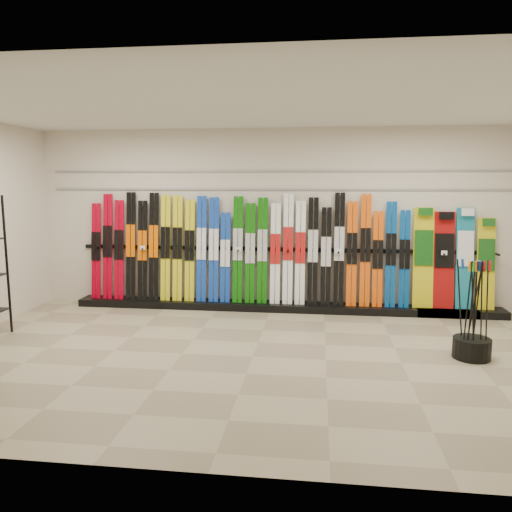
# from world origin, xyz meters

# --- Properties ---
(floor) EXTENTS (8.00, 8.00, 0.00)m
(floor) POSITION_xyz_m (0.00, 0.00, 0.00)
(floor) COLOR gray
(floor) RESTS_ON ground
(back_wall) EXTENTS (8.00, 0.00, 8.00)m
(back_wall) POSITION_xyz_m (0.00, 2.50, 1.50)
(back_wall) COLOR beige
(back_wall) RESTS_ON floor
(ceiling) EXTENTS (8.00, 8.00, 0.00)m
(ceiling) POSITION_xyz_m (0.00, 0.00, 3.00)
(ceiling) COLOR silver
(ceiling) RESTS_ON back_wall
(ski_rack_base) EXTENTS (8.00, 0.40, 0.12)m
(ski_rack_base) POSITION_xyz_m (0.22, 2.28, 0.06)
(ski_rack_base) COLOR black
(ski_rack_base) RESTS_ON floor
(skis) EXTENTS (5.37, 0.22, 1.83)m
(skis) POSITION_xyz_m (-0.47, 2.33, 0.98)
(skis) COLOR #AF0017
(skis) RESTS_ON ski_rack_base
(snowboards) EXTENTS (1.26, 0.25, 1.60)m
(snowboards) POSITION_xyz_m (2.90, 2.36, 0.89)
(snowboards) COLOR gold
(snowboards) RESTS_ON ski_rack_base
(pole_bin) EXTENTS (0.45, 0.45, 0.25)m
(pole_bin) POSITION_xyz_m (2.64, 0.28, 0.12)
(pole_bin) COLOR black
(pole_bin) RESTS_ON floor
(ski_poles) EXTENTS (0.36, 0.23, 1.18)m
(ski_poles) POSITION_xyz_m (2.64, 0.28, 0.61)
(ski_poles) COLOR black
(ski_poles) RESTS_ON pole_bin
(slatwall_rail_0) EXTENTS (7.60, 0.02, 0.03)m
(slatwall_rail_0) POSITION_xyz_m (0.00, 2.48, 2.00)
(slatwall_rail_0) COLOR gray
(slatwall_rail_0) RESTS_ON back_wall
(slatwall_rail_1) EXTENTS (7.60, 0.02, 0.03)m
(slatwall_rail_1) POSITION_xyz_m (0.00, 2.48, 2.30)
(slatwall_rail_1) COLOR gray
(slatwall_rail_1) RESTS_ON back_wall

